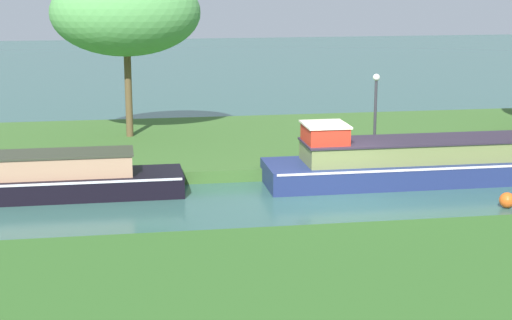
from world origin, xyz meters
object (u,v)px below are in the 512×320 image
at_px(willow_tree_left, 126,13).
at_px(lamp_post, 376,104).
at_px(mooring_post_far, 413,149).
at_px(black_narrowboat, 62,178).
at_px(navy_barge, 424,162).
at_px(channel_buoy, 507,200).
at_px(mooring_post_near, 492,151).

xyz_separation_m(willow_tree_left, lamp_post, (8.24, -4.77, -2.90)).
height_order(willow_tree_left, mooring_post_far, willow_tree_left).
distance_m(black_narrowboat, willow_tree_left, 8.54).
relative_size(navy_barge, mooring_post_far, 12.61).
bearing_deg(channel_buoy, black_narrowboat, 165.23).
relative_size(mooring_post_near, channel_buoy, 1.16).
bearing_deg(willow_tree_left, channel_buoy, -44.43).
distance_m(willow_tree_left, channel_buoy, 15.45).
relative_size(black_narrowboat, willow_tree_left, 1.09).
bearing_deg(mooring_post_far, channel_buoy, -74.48).
distance_m(black_narrowboat, channel_buoy, 13.02).
height_order(lamp_post, mooring_post_near, lamp_post).
xyz_separation_m(black_narrowboat, lamp_post, (10.35, 2.17, 1.60)).
bearing_deg(navy_barge, mooring_post_near, 21.37).
bearing_deg(black_narrowboat, mooring_post_near, 4.45).
xyz_separation_m(mooring_post_near, mooring_post_far, (-2.80, 0.00, 0.17)).
xyz_separation_m(navy_barge, mooring_post_near, (2.81, 1.10, 0.02)).
height_order(mooring_post_near, mooring_post_far, mooring_post_far).
bearing_deg(channel_buoy, mooring_post_far, 105.52).
distance_m(lamp_post, mooring_post_far, 2.00).
bearing_deg(mooring_post_near, navy_barge, -158.63).
height_order(navy_barge, willow_tree_left, willow_tree_left).
xyz_separation_m(navy_barge, black_narrowboat, (-11.35, -0.00, -0.06)).
bearing_deg(lamp_post, channel_buoy, -67.89).
bearing_deg(lamp_post, navy_barge, -65.42).
bearing_deg(navy_barge, black_narrowboat, -180.00).
bearing_deg(lamp_post, willow_tree_left, 149.92).
height_order(navy_barge, lamp_post, lamp_post).
distance_m(navy_barge, lamp_post, 2.84).
height_order(black_narrowboat, willow_tree_left, willow_tree_left).
bearing_deg(black_narrowboat, willow_tree_left, 73.09).
height_order(black_narrowboat, mooring_post_far, black_narrowboat).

